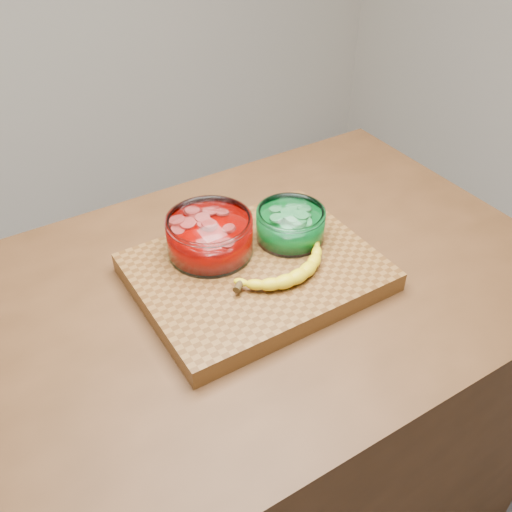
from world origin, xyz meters
TOP-DOWN VIEW (x-y plane):
  - ground at (0.00, 0.00)m, footprint 3.50×3.50m
  - counter at (0.00, 0.00)m, footprint 1.20×0.80m
  - cutting_board at (0.00, 0.00)m, footprint 0.45×0.35m
  - bowl_red at (-0.06, 0.08)m, footprint 0.17×0.17m
  - bowl_green at (0.10, 0.04)m, footprint 0.14×0.14m
  - banana at (0.03, -0.06)m, footprint 0.23×0.11m

SIDE VIEW (x-z plane):
  - ground at x=0.00m, z-range 0.00..0.00m
  - counter at x=0.00m, z-range 0.00..0.90m
  - cutting_board at x=0.00m, z-range 0.90..0.94m
  - banana at x=0.03m, z-range 0.94..0.97m
  - bowl_green at x=0.10m, z-range 0.94..1.00m
  - bowl_red at x=-0.06m, z-range 0.94..1.02m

